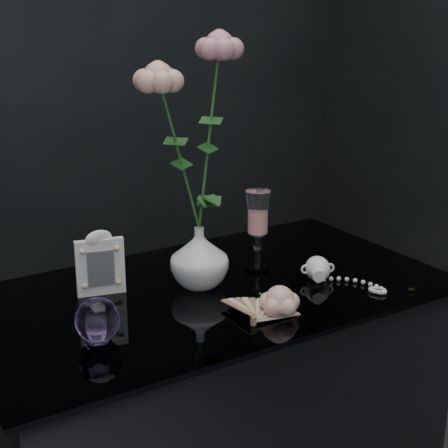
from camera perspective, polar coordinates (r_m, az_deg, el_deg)
table at (r=1.70m, az=-1.20°, el=-17.28°), size 1.05×0.58×0.76m
vase at (r=1.51m, az=-2.06°, el=-2.77°), size 0.16×0.16×0.14m
wine_glass at (r=1.60m, az=2.81°, el=-0.54°), size 0.07×0.07×0.19m
picture_frame at (r=1.49m, az=-10.27°, el=-3.17°), size 0.12×0.11×0.15m
paperweight at (r=1.30m, az=-10.47°, el=-7.86°), size 0.09×0.09×0.08m
paper_fan at (r=1.35m, az=2.47°, el=-7.95°), size 0.25×0.22×0.02m
loose_rose at (r=1.39m, az=4.65°, el=-6.36°), size 0.18×0.21×0.06m
pearl_jar at (r=1.57m, az=7.80°, el=-3.60°), size 0.26×0.26×0.06m
roses at (r=1.43m, az=-2.54°, el=7.93°), size 0.23×0.12×0.46m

